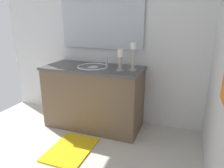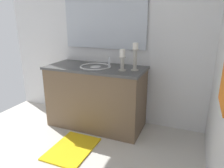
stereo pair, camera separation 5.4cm
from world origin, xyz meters
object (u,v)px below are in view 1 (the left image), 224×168
at_px(vanity_cabinet, 94,97).
at_px(mirror, 101,21).
at_px(sink_basin, 93,70).
at_px(candle_holder_short, 120,59).
at_px(candle_holder_tall, 133,56).
at_px(bath_mat, 71,149).

xyz_separation_m(vanity_cabinet, mirror, (-0.28, 0.00, 0.97)).
distance_m(sink_basin, candle_holder_short, 0.43).
bearing_deg(candle_holder_tall, sink_basin, -90.76).
relative_size(vanity_cabinet, candle_holder_tall, 3.98).
relative_size(candle_holder_tall, candle_holder_short, 1.28).
distance_m(candle_holder_tall, bath_mat, 1.27).
height_order(vanity_cabinet, candle_holder_tall, candle_holder_tall).
xyz_separation_m(sink_basin, bath_mat, (0.62, -0.00, -0.77)).
bearing_deg(candle_holder_short, vanity_cabinet, -99.92).
relative_size(vanity_cabinet, bath_mat, 2.13).
xyz_separation_m(mirror, candle_holder_tall, (0.29, 0.52, -0.39)).
bearing_deg(mirror, sink_basin, 0.20).
bearing_deg(vanity_cabinet, candle_holder_short, 80.08).
bearing_deg(bath_mat, vanity_cabinet, -180.00).
bearing_deg(sink_basin, candle_holder_tall, 89.24).
bearing_deg(sink_basin, vanity_cabinet, -90.00).
distance_m(mirror, bath_mat, 1.64).
bearing_deg(vanity_cabinet, mirror, 179.99).
relative_size(sink_basin, bath_mat, 0.67).
relative_size(vanity_cabinet, candle_holder_short, 5.08).
distance_m(vanity_cabinet, candle_holder_short, 0.67).
height_order(candle_holder_tall, bath_mat, candle_holder_tall).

